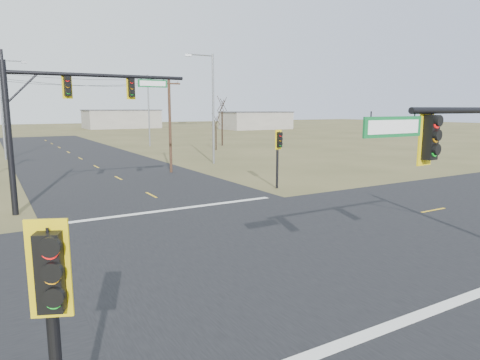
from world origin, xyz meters
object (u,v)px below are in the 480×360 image
pedestal_signal_sw (52,300)px  bare_tree_d (222,104)px  pedestal_signal_ne (279,145)px  bare_tree_c (216,119)px  streetlight_b (147,106)px  streetlight_a (211,103)px  mast_arm_far (64,106)px  streetlight_c (4,104)px  utility_pole_near (170,123)px

pedestal_signal_sw → bare_tree_d: bearing=82.8°
pedestal_signal_ne → bare_tree_c: (9.47, 27.68, 1.08)m
pedestal_signal_ne → bare_tree_d: size_ratio=0.53×
pedestal_signal_sw → bare_tree_d: bare_tree_d is taller
streetlight_b → bare_tree_c: (6.14, -10.07, -1.74)m
pedestal_signal_sw → streetlight_a: (19.04, 32.99, 3.04)m
streetlight_b → bare_tree_c: bearing=-56.6°
mast_arm_far → pedestal_signal_sw: 19.69m
streetlight_a → streetlight_c: bearing=160.8°
mast_arm_far → bare_tree_c: bearing=37.0°
pedestal_signal_ne → streetlight_a: (2.21, 14.71, 3.07)m
pedestal_signal_sw → streetlight_c: 47.79m
bare_tree_c → bare_tree_d: (4.02, 5.69, 2.17)m
pedestal_signal_ne → mast_arm_far: bearing=168.1°
pedestal_signal_ne → bare_tree_d: 36.14m
streetlight_c → bare_tree_c: 25.12m
mast_arm_far → streetlight_c: streetlight_c is taller
mast_arm_far → utility_pole_near: (9.98, 10.10, -1.37)m
streetlight_b → bare_tree_d: streetlight_b is taller
streetlight_b → streetlight_c: (-18.84, -8.37, 0.22)m
pedestal_signal_sw → streetlight_a: streetlight_a is taller
streetlight_b → bare_tree_d: (10.16, -4.38, 0.43)m
pedestal_signal_sw → utility_pole_near: utility_pole_near is taller
utility_pole_near → streetlight_c: 21.91m
streetlight_c → mast_arm_far: bearing=-81.6°
mast_arm_far → bare_tree_d: mast_arm_far is taller
pedestal_signal_sw → streetlight_a: bearing=83.3°
streetlight_c → bare_tree_d: (29.00, 3.98, 0.21)m
pedestal_signal_sw → streetlight_c: (1.31, 47.67, 3.02)m
streetlight_c → streetlight_a: bearing=-35.0°
streetlight_a → streetlight_b: (1.11, 23.05, -0.24)m
pedestal_signal_sw → pedestal_signal_ne: bearing=70.6°
utility_pole_near → streetlight_c: bearing=123.0°
bare_tree_d → pedestal_signal_sw: bearing=-120.4°
streetlight_a → mast_arm_far: bearing=-118.6°
utility_pole_near → streetlight_a: streetlight_a is taller
bare_tree_d → mast_arm_far: bearing=-129.9°
pedestal_signal_ne → bare_tree_d: bearing=60.1°
utility_pole_near → bare_tree_c: utility_pole_near is taller
utility_pole_near → bare_tree_d: size_ratio=1.06×
mast_arm_far → streetlight_a: streetlight_a is taller
mast_arm_far → streetlight_c: (-1.90, 28.43, 0.39)m
mast_arm_far → utility_pole_near: size_ratio=1.19×
streetlight_b → streetlight_c: 20.61m
streetlight_a → bare_tree_c: (7.25, 12.97, -1.98)m
pedestal_signal_ne → streetlight_b: bearing=77.1°
pedestal_signal_ne → streetlight_c: streetlight_c is taller
bare_tree_c → pedestal_signal_ne: bearing=-108.9°
bare_tree_c → streetlight_a: bearing=-119.2°
bare_tree_c → streetlight_c: bearing=176.1°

